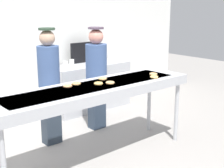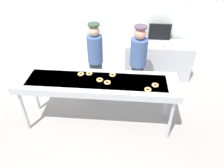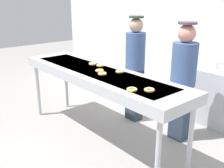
% 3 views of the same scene
% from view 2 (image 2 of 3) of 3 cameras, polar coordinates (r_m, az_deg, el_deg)
% --- Properties ---
extents(ground_plane, '(16.00, 16.00, 0.00)m').
position_cam_2_polar(ground_plane, '(4.35, -3.52, -9.80)').
color(ground_plane, '#9E9993').
extents(back_wall, '(8.00, 0.12, 3.21)m').
position_cam_2_polar(back_wall, '(5.41, -0.91, 20.06)').
color(back_wall, white).
rests_on(back_wall, ground).
extents(fryer_conveyor, '(2.79, 0.70, 1.00)m').
position_cam_2_polar(fryer_conveyor, '(3.73, -4.05, 0.10)').
color(fryer_conveyor, '#B7BABF').
rests_on(fryer_conveyor, ground).
extents(glazed_donut_0, '(0.15, 0.15, 0.03)m').
position_cam_2_polar(glazed_donut_0, '(3.78, 0.14, 2.42)').
color(glazed_donut_0, tan).
rests_on(glazed_donut_0, fryer_conveyor).
extents(glazed_donut_1, '(0.16, 0.16, 0.03)m').
position_cam_2_polar(glazed_donut_1, '(3.61, 11.27, -0.30)').
color(glazed_donut_1, '#E8B16C').
rests_on(glazed_donut_1, fryer_conveyor).
extents(glazed_donut_2, '(0.16, 0.16, 0.03)m').
position_cam_2_polar(glazed_donut_2, '(3.50, 9.39, -1.45)').
color(glazed_donut_2, '#EEBB66').
rests_on(glazed_donut_2, fryer_conveyor).
extents(glazed_donut_3, '(0.16, 0.16, 0.03)m').
position_cam_2_polar(glazed_donut_3, '(3.60, -1.21, 0.40)').
color(glazed_donut_3, '#E0AB6C').
rests_on(glazed_donut_3, fryer_conveyor).
extents(glazed_donut_4, '(0.15, 0.15, 0.03)m').
position_cam_2_polar(glazed_donut_4, '(3.67, -3.23, 1.08)').
color(glazed_donut_4, '#E7BB60').
rests_on(glazed_donut_4, fryer_conveyor).
extents(glazed_donut_5, '(0.15, 0.15, 0.03)m').
position_cam_2_polar(glazed_donut_5, '(3.84, -8.17, 2.61)').
color(glazed_donut_5, '#EEAA6E').
rests_on(glazed_donut_5, fryer_conveyor).
extents(glazed_donut_6, '(0.12, 0.12, 0.03)m').
position_cam_2_polar(glazed_donut_6, '(3.84, -5.98, 2.75)').
color(glazed_donut_6, '#E0B066').
rests_on(glazed_donut_6, fryer_conveyor).
extents(worker_baker, '(0.33, 0.33, 1.63)m').
position_cam_2_polar(worker_baker, '(4.44, 6.85, 6.39)').
color(worker_baker, '#2C394C').
rests_on(worker_baker, ground).
extents(worker_assistant, '(0.30, 0.30, 1.66)m').
position_cam_2_polar(worker_assistant, '(4.46, -4.36, 6.55)').
color(worker_assistant, '#2C3845').
rests_on(worker_assistant, ground).
extents(prep_counter, '(1.57, 0.57, 0.87)m').
position_cam_2_polar(prep_counter, '(5.48, 11.77, 6.18)').
color(prep_counter, '#B7BABF').
rests_on(prep_counter, ground).
extents(paper_cup_0, '(0.09, 0.09, 0.12)m').
position_cam_2_polar(paper_cup_0, '(5.25, 15.25, 10.33)').
color(paper_cup_0, white).
rests_on(paper_cup_0, prep_counter).
extents(paper_cup_1, '(0.09, 0.09, 0.12)m').
position_cam_2_polar(paper_cup_1, '(5.08, 13.22, 9.76)').
color(paper_cup_1, white).
rests_on(paper_cup_1, prep_counter).
extents(paper_cup_2, '(0.09, 0.09, 0.12)m').
position_cam_2_polar(paper_cup_2, '(5.31, 8.64, 11.53)').
color(paper_cup_2, white).
rests_on(paper_cup_2, prep_counter).
extents(paper_cup_3, '(0.09, 0.09, 0.12)m').
position_cam_2_polar(paper_cup_3, '(5.21, 6.48, 11.22)').
color(paper_cup_3, white).
rests_on(paper_cup_3, prep_counter).
extents(menu_display, '(0.52, 0.04, 0.39)m').
position_cam_2_polar(menu_display, '(5.41, 12.40, 13.20)').
color(menu_display, black).
rests_on(menu_display, prep_counter).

